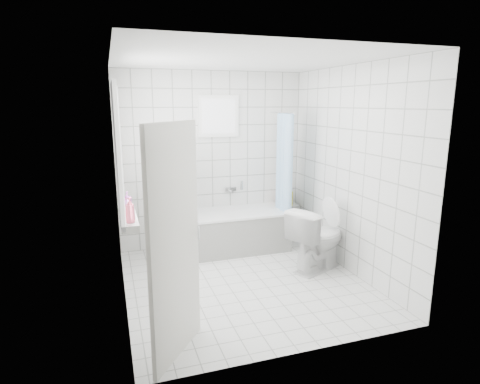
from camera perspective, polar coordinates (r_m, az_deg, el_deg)
name	(u,v)px	position (r m, az deg, el deg)	size (l,w,h in m)	color
ground	(244,282)	(5.02, 0.64, -12.67)	(3.00, 3.00, 0.00)	white
ceiling	(245,59)	(4.57, 0.72, 18.34)	(3.00, 3.00, 0.00)	white
wall_back	(212,160)	(6.04, -3.96, 4.52)	(2.80, 0.02, 2.60)	white
wall_front	(305,209)	(3.27, 9.25, -2.45)	(2.80, 0.02, 2.60)	white
wall_left	(118,185)	(4.38, -16.93, 0.96)	(0.02, 3.00, 2.60)	white
wall_right	(350,171)	(5.24, 15.34, 2.88)	(0.02, 3.00, 2.60)	white
window_left	(120,153)	(4.63, -16.72, 5.34)	(0.01, 0.90, 1.40)	white
window_back	(219,116)	(5.97, -3.00, 10.71)	(0.50, 0.01, 0.50)	white
window_sill	(128,217)	(4.77, -15.63, -3.47)	(0.18, 1.02, 0.08)	white
door	(175,244)	(3.37, -9.23, -7.37)	(0.04, 0.80, 2.00)	silver
bathtub	(230,231)	(5.96, -1.38, -5.54)	(1.68, 0.77, 0.58)	white
partition_wall	(168,206)	(5.60, -10.16, -2.03)	(0.15, 0.85, 1.50)	white
tiled_ledge	(285,221)	(6.53, 6.37, -4.13)	(0.40, 0.24, 0.55)	white
toilet	(318,239)	(5.33, 10.97, -6.51)	(0.47, 0.82, 0.84)	white
curtain_rod	(282,113)	(5.92, 5.98, 11.13)	(0.02, 0.02, 0.80)	silver
shower_curtain	(284,176)	(5.89, 6.30, 2.30)	(0.14, 0.48, 1.78)	#50A2ED
tub_faucet	(230,189)	(6.15, -1.43, 0.44)	(0.18, 0.06, 0.06)	silver
sill_bottles	(129,207)	(4.63, -15.54, -2.04)	(0.14, 0.74, 0.27)	#E45872
ledge_bottles	(286,198)	(6.41, 6.59, -0.87)	(0.20, 0.17, 0.23)	green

